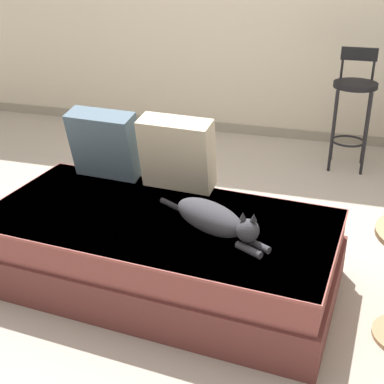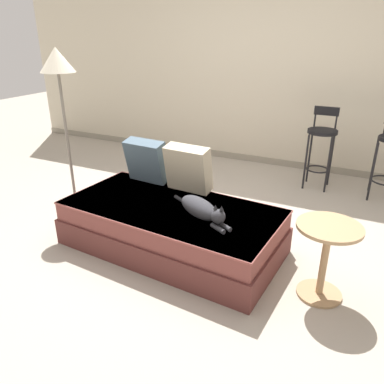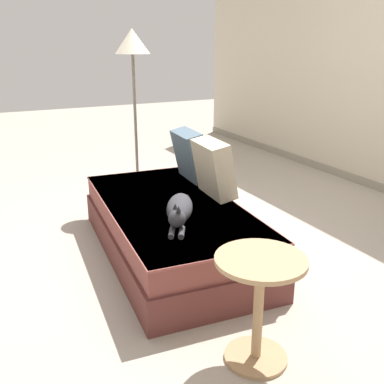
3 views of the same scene
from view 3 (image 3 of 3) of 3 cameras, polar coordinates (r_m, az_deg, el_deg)
ground_plane at (r=3.60m, az=3.22°, el=-6.50°), size 16.00×16.00×0.00m
couch at (r=3.35m, az=-2.69°, el=-4.64°), size 1.92×1.07×0.40m
throw_pillow_corner at (r=3.79m, az=-0.16°, el=4.73°), size 0.42×0.26×0.42m
throw_pillow_middle at (r=3.38m, az=2.77°, el=3.03°), size 0.43×0.25×0.43m
cat at (r=2.95m, az=-1.61°, el=-2.23°), size 0.66×0.44×0.19m
side_table at (r=2.24m, az=8.50°, el=-12.81°), size 0.44×0.44×0.57m
floor_lamp at (r=4.33m, az=-7.52°, el=16.52°), size 0.32×0.32×1.63m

